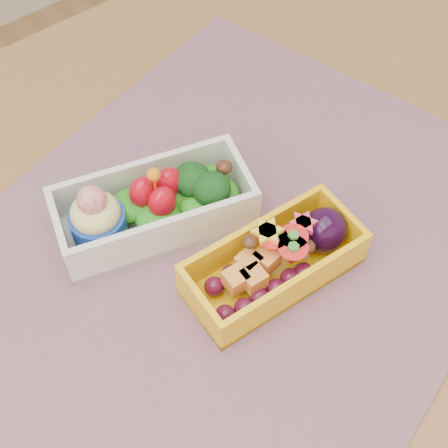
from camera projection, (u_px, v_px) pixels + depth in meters
table at (200, 301)px, 0.68m from camera, size 1.20×0.80×0.75m
placemat at (221, 254)px, 0.60m from camera, size 0.69×0.59×0.00m
bento_white at (153, 207)px, 0.60m from camera, size 0.21×0.14×0.08m
bento_yellow at (277, 261)px, 0.56m from camera, size 0.17×0.09×0.06m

